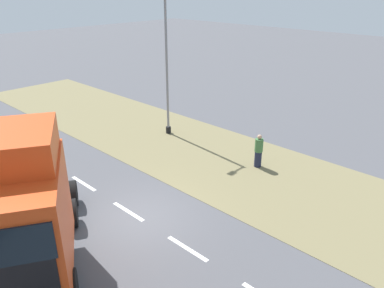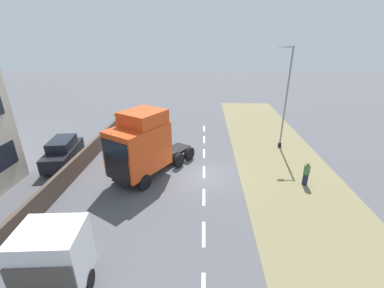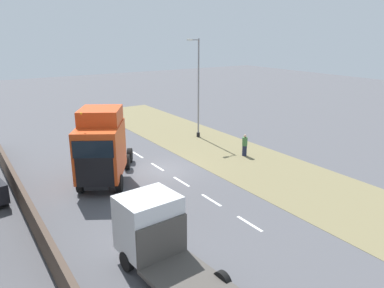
{
  "view_description": "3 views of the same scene",
  "coord_description": "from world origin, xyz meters",
  "px_view_note": "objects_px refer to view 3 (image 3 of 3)",
  "views": [
    {
      "loc": [
        7.22,
        9.55,
        8.2
      ],
      "look_at": [
        -2.65,
        0.2,
        2.3
      ],
      "focal_mm": 35.0,
      "sensor_mm": 36.0,
      "label": 1
    },
    {
      "loc": [
        0.13,
        15.81,
        9.08
      ],
      "look_at": [
        0.89,
        -0.91,
        2.09
      ],
      "focal_mm": 24.0,
      "sensor_mm": 36.0,
      "label": 2
    },
    {
      "loc": [
        11.35,
        21.13,
        9.04
      ],
      "look_at": [
        -1.94,
        0.75,
        1.71
      ],
      "focal_mm": 35.0,
      "sensor_mm": 36.0,
      "label": 3
    }
  ],
  "objects_px": {
    "lorry_cab": "(102,148)",
    "pedestrian": "(245,145)",
    "lamp_post": "(198,92)",
    "flatbed_truck": "(154,232)"
  },
  "relations": [
    {
      "from": "lorry_cab",
      "to": "flatbed_truck",
      "type": "xyz_separation_m",
      "value": [
        1.27,
        9.2,
        -0.85
      ]
    },
    {
      "from": "flatbed_truck",
      "to": "lamp_post",
      "type": "relative_size",
      "value": 0.66
    },
    {
      "from": "lorry_cab",
      "to": "pedestrian",
      "type": "distance_m",
      "value": 11.0
    },
    {
      "from": "lorry_cab",
      "to": "lamp_post",
      "type": "distance_m",
      "value": 12.37
    },
    {
      "from": "lorry_cab",
      "to": "pedestrian",
      "type": "xyz_separation_m",
      "value": [
        -10.87,
        0.55,
        -1.55
      ]
    },
    {
      "from": "pedestrian",
      "to": "flatbed_truck",
      "type": "bearing_deg",
      "value": 35.46
    },
    {
      "from": "lamp_post",
      "to": "pedestrian",
      "type": "height_order",
      "value": "lamp_post"
    },
    {
      "from": "lorry_cab",
      "to": "pedestrian",
      "type": "height_order",
      "value": "lorry_cab"
    },
    {
      "from": "lamp_post",
      "to": "pedestrian",
      "type": "distance_m",
      "value": 7.06
    },
    {
      "from": "lorry_cab",
      "to": "flatbed_truck",
      "type": "relative_size",
      "value": 1.26
    }
  ]
}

